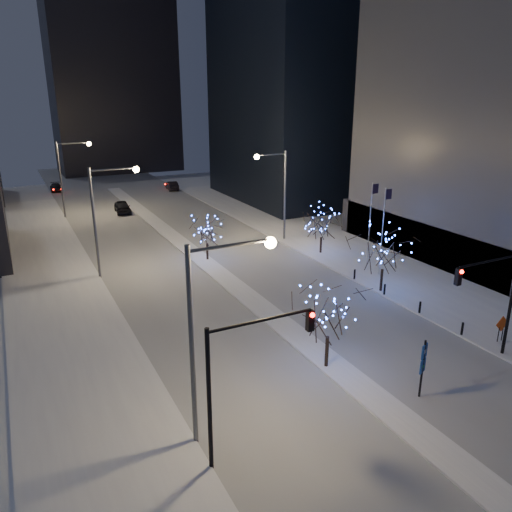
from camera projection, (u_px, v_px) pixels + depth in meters
ground at (385, 408)px, 26.75m from camera, size 160.00×160.00×0.00m
road at (178, 241)px, 56.39m from camera, size 20.00×130.00×0.02m
median at (193, 252)px, 52.13m from camera, size 2.00×80.00×0.15m
east_sidewalk at (368, 259)px, 50.08m from camera, size 10.00×90.00×0.15m
west_sidewalk at (63, 315)px, 37.67m from camera, size 8.00×90.00×0.15m
horizon_block at (111, 65)px, 100.60m from camera, size 24.00×14.00×42.00m
street_lamp_w_near at (213, 316)px, 22.57m from camera, size 4.40×0.56×10.00m
street_lamp_w_mid at (105, 207)px, 43.74m from camera, size 4.40×0.56×10.00m
street_lamp_w_far at (68, 169)px, 64.91m from camera, size 4.40×0.56×10.00m
street_lamp_east at (278, 184)px, 54.44m from camera, size 3.90×0.56×10.00m
traffic_signal_west at (242, 367)px, 21.63m from camera, size 5.26×0.43×7.00m
traffic_signal_east at (496, 291)px, 29.92m from camera, size 5.26×0.43×7.00m
flagpoles at (377, 221)px, 45.57m from camera, size 1.35×2.60×8.00m
bollards at (401, 298)px, 39.40m from camera, size 0.16×12.16×0.90m
car_near at (122, 207)px, 69.06m from camera, size 2.30×4.92×1.63m
car_mid at (172, 186)px, 85.08m from camera, size 2.02×4.62×1.48m
car_far at (56, 188)px, 83.92m from camera, size 1.99×4.47×1.27m
holiday_tree_median_near at (329, 312)px, 29.43m from camera, size 4.95×4.95×5.52m
holiday_tree_median_far at (207, 231)px, 48.94m from camera, size 3.88×3.88×4.37m
holiday_tree_plaza_near at (384, 249)px, 40.88m from camera, size 5.91×5.91×5.81m
holiday_tree_plaza_far at (322, 223)px, 50.95m from camera, size 5.04×5.04×4.88m
wayfinding_sign at (423, 363)px, 27.06m from camera, size 0.60×0.32×3.49m
construction_sign at (502, 326)px, 33.21m from camera, size 1.12×0.08×1.85m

